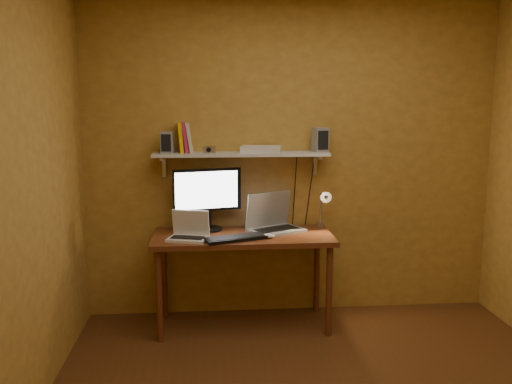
{
  "coord_description": "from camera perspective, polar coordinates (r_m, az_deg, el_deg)",
  "views": [
    {
      "loc": [
        -0.67,
        -2.83,
        1.79
      ],
      "look_at": [
        -0.34,
        1.18,
        1.1
      ],
      "focal_mm": 38.0,
      "sensor_mm": 36.0,
      "label": 1
    }
  ],
  "objects": [
    {
      "name": "room",
      "position": [
        2.95,
        8.46,
        0.04
      ],
      "size": [
        3.44,
        3.24,
        2.64
      ],
      "color": "#532B15",
      "rests_on": "ground"
    },
    {
      "name": "desk",
      "position": [
        4.27,
        -1.38,
        -5.62
      ],
      "size": [
        1.4,
        0.6,
        0.75
      ],
      "color": "brown",
      "rests_on": "ground"
    },
    {
      "name": "wall_shelf",
      "position": [
        4.33,
        -1.57,
        3.97
      ],
      "size": [
        1.4,
        0.25,
        0.21
      ],
      "color": "silver",
      "rests_on": "room"
    },
    {
      "name": "monitor",
      "position": [
        4.35,
        -5.14,
        -0.41
      ],
      "size": [
        0.54,
        0.28,
        0.5
      ],
      "rotation": [
        0.0,
        0.0,
        0.24
      ],
      "color": "black",
      "rests_on": "desk"
    },
    {
      "name": "laptop",
      "position": [
        4.37,
        1.76,
        -3.02
      ],
      "size": [
        0.5,
        0.45,
        0.3
      ],
      "rotation": [
        0.0,
        0.0,
        0.49
      ],
      "color": "gray",
      "rests_on": "desk"
    },
    {
      "name": "netbook",
      "position": [
        4.13,
        -7.06,
        -4.13
      ],
      "size": [
        0.33,
        0.28,
        0.22
      ],
      "rotation": [
        0.0,
        0.0,
        -0.28
      ],
      "color": "silver",
      "rests_on": "desk"
    },
    {
      "name": "keyboard",
      "position": [
        4.08,
        -2.17,
        -4.9
      ],
      "size": [
        0.49,
        0.31,
        0.03
      ],
      "primitive_type": "cube",
      "rotation": [
        0.0,
        0.0,
        0.35
      ],
      "color": "black",
      "rests_on": "desk"
    },
    {
      "name": "mouse",
      "position": [
        4.13,
        1.35,
        -4.64
      ],
      "size": [
        0.1,
        0.07,
        0.03
      ],
      "primitive_type": "ellipsoid",
      "rotation": [
        0.0,
        0.0,
        -0.12
      ],
      "color": "silver",
      "rests_on": "desk"
    },
    {
      "name": "desk_lamp",
      "position": [
        4.41,
        7.11,
        -1.26
      ],
      "size": [
        0.09,
        0.23,
        0.38
      ],
      "color": "silver",
      "rests_on": "desk"
    },
    {
      "name": "speaker_left",
      "position": [
        4.32,
        -9.31,
        5.18
      ],
      "size": [
        0.11,
        0.11,
        0.17
      ],
      "primitive_type": "cube",
      "rotation": [
        0.0,
        0.0,
        -0.14
      ],
      "color": "gray",
      "rests_on": "wall_shelf"
    },
    {
      "name": "speaker_right",
      "position": [
        4.41,
        6.79,
        5.49
      ],
      "size": [
        0.13,
        0.13,
        0.19
      ],
      "primitive_type": "cube",
      "rotation": [
        0.0,
        0.0,
        0.22
      ],
      "color": "gray",
      "rests_on": "wall_shelf"
    },
    {
      "name": "books",
      "position": [
        4.34,
        -7.53,
        5.68
      ],
      "size": [
        0.14,
        0.17,
        0.24
      ],
      "color": "#E0AB0C",
      "rests_on": "wall_shelf"
    },
    {
      "name": "shelf_camera",
      "position": [
        4.26,
        -4.94,
        4.47
      ],
      "size": [
        0.11,
        0.06,
        0.06
      ],
      "color": "silver",
      "rests_on": "wall_shelf"
    },
    {
      "name": "router",
      "position": [
        4.33,
        0.54,
        4.53
      ],
      "size": [
        0.35,
        0.27,
        0.05
      ],
      "primitive_type": "cube",
      "rotation": [
        0.0,
        0.0,
        -0.2
      ],
      "color": "silver",
      "rests_on": "wall_shelf"
    }
  ]
}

